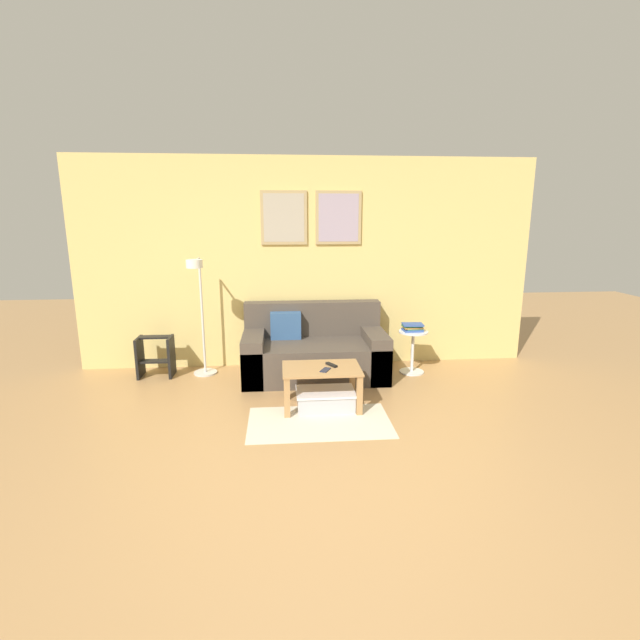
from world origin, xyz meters
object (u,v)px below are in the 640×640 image
remote_control (331,365)px  side_table (413,348)px  step_stool (156,355)px  coffee_table (321,376)px  storage_bin (325,399)px  book_stack (413,327)px  cell_phone (325,370)px  couch (314,352)px  floor_lamp (199,306)px

remote_control → side_table: bearing=8.8°
step_stool → side_table: bearing=-2.4°
coffee_table → storage_bin: bearing=-48.9°
coffee_table → step_stool: bearing=150.5°
side_table → step_stool: bearing=177.6°
remote_control → book_stack: bearing=9.3°
cell_phone → couch: bearing=119.2°
couch → step_stool: couch is taller
step_stool → coffee_table: bearing=-29.5°
book_stack → floor_lamp: bearing=179.9°
book_stack → step_stool: book_stack is taller
coffee_table → book_stack: bearing=38.6°
side_table → remote_control: bearing=-140.7°
couch → floor_lamp: (-1.30, 0.00, 0.57)m
cell_phone → step_stool: (-1.90, 1.14, -0.16)m
side_table → book_stack: 0.25m
coffee_table → cell_phone: 0.13m
side_table → step_stool: side_table is taller
couch → book_stack: couch is taller
storage_bin → couch: bearing=92.5°
couch → floor_lamp: size_ratio=1.18×
couch → step_stool: size_ratio=3.48×
coffee_table → floor_lamp: 1.70m
side_table → cell_phone: size_ratio=3.68×
storage_bin → floor_lamp: size_ratio=0.41×
step_stool → couch: bearing=-3.5°
floor_lamp → step_stool: bearing=168.5°
couch → cell_phone: size_ratio=11.80×
couch → book_stack: bearing=-0.2°
couch → floor_lamp: bearing=180.0°
remote_control → cell_phone: size_ratio=1.07×
couch → side_table: 1.19m
storage_bin → step_stool: 2.20m
cell_phone → step_stool: bearing=176.0°
floor_lamp → book_stack: floor_lamp is taller
book_stack → cell_phone: size_ratio=1.80×
floor_lamp → step_stool: (-0.56, 0.11, -0.60)m
couch → storage_bin: (0.04, -0.98, -0.19)m
coffee_table → book_stack: book_stack is taller
coffee_table → side_table: size_ratio=1.48×
coffee_table → remote_control: remote_control is taller
remote_control → cell_phone: remote_control is taller
storage_bin → step_stool: bearing=150.0°
floor_lamp → side_table: bearing=-0.3°
storage_bin → remote_control: remote_control is taller
floor_lamp → remote_control: bearing=-32.4°
floor_lamp → cell_phone: 1.75m
side_table → book_stack: book_stack is taller
book_stack → step_stool: (-3.04, 0.12, -0.31)m
coffee_table → side_table: bearing=38.2°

